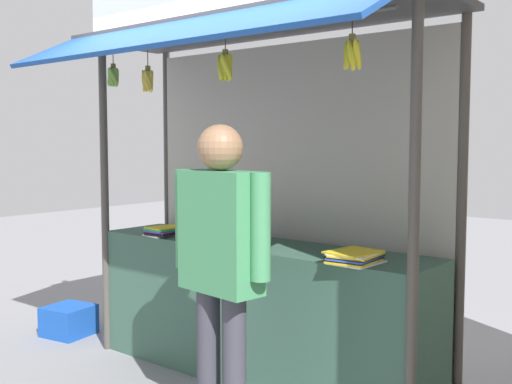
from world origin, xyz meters
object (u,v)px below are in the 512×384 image
Objects in this scene: magazine_stack_mid_left at (355,257)px; plastic_crate at (69,320)px; vendor_person at (221,252)px; magazine_stack_front_left at (165,231)px; banana_bunch_rightmost at (352,54)px; banana_bunch_inner_left at (148,81)px; water_bottle_front_right at (219,219)px; magazine_stack_center at (204,235)px; banana_bunch_inner_right at (113,77)px; water_bottle_left at (263,224)px; banana_bunch_leftmost at (225,67)px; water_bottle_back_left at (249,223)px; magazine_stack_right at (244,242)px.

magazine_stack_mid_left reaches higher than plastic_crate.
magazine_stack_front_left is at bearing -22.53° from vendor_person.
banana_bunch_rightmost is at bearing -67.49° from magazine_stack_mid_left.
banana_bunch_rightmost is (1.59, 0.00, 0.04)m from banana_bunch_inner_left.
vendor_person is (-0.54, -0.43, -1.04)m from banana_bunch_rightmost.
water_bottle_front_right reaches higher than magazine_stack_center.
banana_bunch_inner_right reaches higher than plastic_crate.
water_bottle_front_right is at bearing 170.29° from water_bottle_left.
banana_bunch_inner_right is 1.08m from banana_bunch_leftmost.
magazine_stack_mid_left is (0.95, -0.20, -0.10)m from water_bottle_back_left.
magazine_stack_center is 1.15m from banana_bunch_inner_left.
banana_bunch_rightmost is at bearing -13.69° from magazine_stack_center.
banana_bunch_leftmost reaches higher than water_bottle_front_right.
water_bottle_left is 0.98× the size of banana_bunch_inner_right.
vendor_person is (0.94, -1.00, -0.01)m from water_bottle_front_right.
magazine_stack_front_left is 0.88× the size of magazine_stack_mid_left.
water_bottle_back_left is 1.12× the size of water_bottle_left.
magazine_stack_front_left reaches higher than magazine_stack_center.
banana_bunch_inner_left is 2.24m from plastic_crate.
plastic_crate is (-1.16, 0.11, -1.91)m from banana_bunch_inner_left.
banana_bunch_inner_right reaches higher than magazine_stack_right.
banana_bunch_rightmost is (0.98, -0.49, 1.02)m from water_bottle_left.
magazine_stack_center is 0.89× the size of banana_bunch_rightmost.
plastic_crate is at bearing -170.36° from water_bottle_back_left.
water_bottle_front_right is 0.83× the size of banana_bunch_leftmost.
water_bottle_left is at bearing -9.71° from water_bottle_front_right.
water_bottle_left is 0.32m from magazine_stack_right.
vendor_person is at bearing -22.12° from banana_bunch_inner_left.
magazine_stack_center is (-0.38, -0.06, -0.11)m from water_bottle_back_left.
banana_bunch_rightmost is (1.03, -0.40, 1.01)m from water_bottle_back_left.
banana_bunch_rightmost reaches higher than water_bottle_front_right.
banana_bunch_leftmost is at bearing -16.26° from magazine_stack_front_left.
magazine_stack_right is at bearing -16.77° from magazine_stack_center.
water_bottle_back_left is at bearing 168.09° from magazine_stack_mid_left.
water_bottle_front_right is 0.93× the size of magazine_stack_center.
magazine_stack_center is at bearing 20.69° from magazine_stack_front_left.
banana_bunch_inner_right reaches higher than water_bottle_left.
water_bottle_front_right is 1.32m from banana_bunch_leftmost.
magazine_stack_right is at bearing 2.59° from plastic_crate.
water_bottle_left reaches higher than water_bottle_front_right.
water_bottle_back_left reaches higher than magazine_stack_mid_left.
vendor_person reaches higher than water_bottle_front_right.
banana_bunch_leftmost reaches higher than magazine_stack_right.
magazine_stack_front_left is at bearing 172.12° from banana_bunch_rightmost.
magazine_stack_right is at bearing 10.23° from banana_bunch_inner_right.
water_bottle_back_left is 1.21× the size of water_bottle_front_right.
plastic_crate is (-1.87, 0.11, -1.95)m from banana_bunch_leftmost.
plastic_crate is at bearing -177.99° from magazine_stack_mid_left.
magazine_stack_center is at bearing -74.97° from water_bottle_front_right.
magazine_stack_front_left is at bearing -123.91° from water_bottle_front_right.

